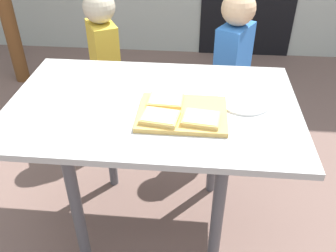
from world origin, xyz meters
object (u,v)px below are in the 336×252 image
Objects in this scene: pizza_slice_far_left at (166,100)px; child_left at (105,61)px; cutting_board at (182,114)px; pizza_slice_near_right at (201,119)px; plate_white_right at (244,101)px; child_right at (232,65)px; pizza_slice_near_left at (160,117)px; dining_table at (153,122)px.

pizza_slice_far_left is 0.91m from child_left.
pizza_slice_far_left is (-0.07, 0.06, 0.02)m from cutting_board.
cutting_board is at bearing -40.73° from pizza_slice_far_left.
child_left is (-0.60, 0.88, -0.20)m from pizza_slice_near_right.
cutting_board is at bearing 141.87° from pizza_slice_near_right.
cutting_board is 1.57× the size of plate_white_right.
pizza_slice_far_left is at bearing -113.91° from child_right.
child_right reaches higher than cutting_board.
pizza_slice_near_left is 0.16m from pizza_slice_near_right.
pizza_slice_near_right is (0.16, 0.00, 0.00)m from pizza_slice_near_left.
child_left reaches higher than cutting_board.
cutting_board is 0.10m from pizza_slice_near_right.
dining_table is 0.14m from pizza_slice_far_left.
child_left is (-0.78, 0.70, -0.17)m from plate_white_right.
cutting_board is 0.28m from plate_white_right.
cutting_board is 2.42× the size of pizza_slice_far_left.
pizza_slice_near_right is 1.09m from child_left.
pizza_slice_near_right is at bearing -38.13° from cutting_board.
pizza_slice_far_left is at bearing 140.57° from pizza_slice_near_right.
cutting_board is 0.34× the size of child_left.
pizza_slice_far_left is at bearing 139.27° from cutting_board.
dining_table is 0.19m from cutting_board.
child_right is at bearing -2.27° from child_left.
plate_white_right is (0.33, 0.19, -0.02)m from pizza_slice_near_left.
pizza_slice_near_left is (-0.08, -0.06, 0.02)m from cutting_board.
cutting_board is 0.85m from child_right.
pizza_slice_near_left is 0.69× the size of plate_white_right.
cutting_board reaches higher than plate_white_right.
pizza_slice_near_right is at bearing -101.85° from child_right.
pizza_slice_far_left is (0.06, -0.02, 0.13)m from dining_table.
pizza_slice_near_right is (0.07, -0.06, 0.02)m from cutting_board.
plate_white_right is at bearing 11.42° from pizza_slice_far_left.
pizza_slice_near_right is 0.15× the size of child_left.
child_left is at bearing 122.47° from cutting_board.
child_left is 0.98× the size of child_right.
pizza_slice_near_right is 0.19m from pizza_slice_far_left.
child_right is at bearing 66.09° from pizza_slice_far_left.
plate_white_right is 1.06m from child_left.
pizza_slice_near_left is 1.01m from child_left.
child_left is at bearing 138.09° from plate_white_right.
pizza_slice_near_left is at bearing -150.34° from plate_white_right.
dining_table is at bearing -61.87° from child_left.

